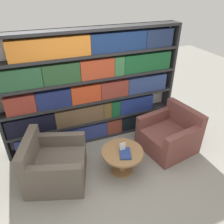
# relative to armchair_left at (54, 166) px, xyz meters

# --- Properties ---
(ground_plane) EXTENTS (14.00, 14.00, 0.00)m
(ground_plane) POSITION_rel_armchair_left_xyz_m (0.97, -0.53, -0.29)
(ground_plane) COLOR gray
(bookshelf) EXTENTS (3.46, 0.30, 2.24)m
(bookshelf) POSITION_rel_armchair_left_xyz_m (0.96, 0.88, 0.82)
(bookshelf) COLOR silver
(bookshelf) RESTS_ON ground_plane
(armchair_left) EXTENTS (1.16, 1.15, 0.83)m
(armchair_left) POSITION_rel_armchair_left_xyz_m (0.00, 0.00, 0.00)
(armchair_left) COLOR brown
(armchair_left) RESTS_ON ground_plane
(armchair_right) EXTENTS (1.06, 1.05, 0.83)m
(armchair_right) POSITION_rel_armchair_left_xyz_m (2.24, -0.01, 0.00)
(armchair_right) COLOR brown
(armchair_right) RESTS_ON ground_plane
(coffee_table) EXTENTS (0.71, 0.71, 0.44)m
(coffee_table) POSITION_rel_armchair_left_xyz_m (1.12, -0.25, 0.03)
(coffee_table) COLOR olive
(coffee_table) RESTS_ON ground_plane
(table_sign) EXTENTS (0.10, 0.06, 0.18)m
(table_sign) POSITION_rel_armchair_left_xyz_m (1.12, -0.25, 0.23)
(table_sign) COLOR black
(table_sign) RESTS_ON coffee_table
(stray_book) EXTENTS (0.26, 0.32, 0.03)m
(stray_book) POSITION_rel_armchair_left_xyz_m (1.13, -0.33, 0.17)
(stray_book) COLOR navy
(stray_book) RESTS_ON coffee_table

